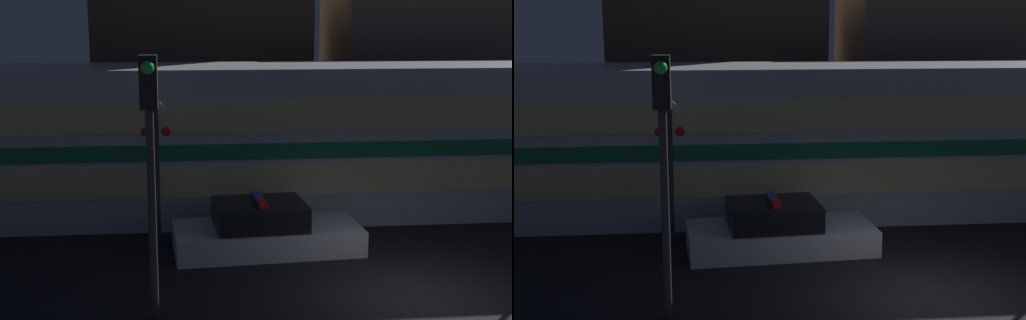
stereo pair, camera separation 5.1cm
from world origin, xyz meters
The scene contains 7 objects.
ground_plane centered at (0.00, 0.00, 0.00)m, with size 120.00×120.00×0.00m, color black.
train centered at (-2.79, 6.16, 2.01)m, with size 21.68×3.02×4.03m.
police_car centered at (-2.64, 3.06, 0.46)m, with size 4.37×2.15×1.27m.
crossing_signal_far centered at (-5.08, 3.74, 2.19)m, with size 0.69×0.29×3.88m.
traffic_light_corner centered at (-4.99, -0.52, 3.18)m, with size 0.30×0.46×4.68m.
building_left centered at (-3.78, 14.39, 4.44)m, with size 7.40×6.21×8.87m.
building_center centered at (6.81, 13.91, 3.35)m, with size 11.38×5.64×6.70m.
Camera 1 is at (-4.37, -12.50, 5.34)m, focal length 50.00 mm.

